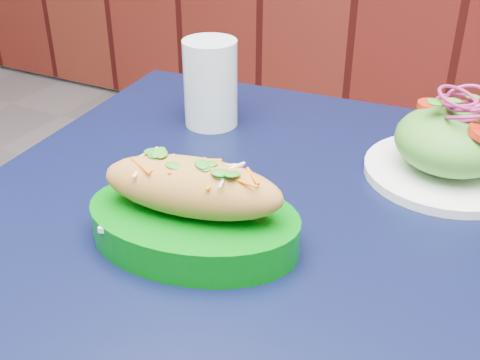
% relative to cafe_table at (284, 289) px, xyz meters
% --- Properties ---
extents(cafe_table, '(0.86, 0.86, 0.75)m').
position_rel_cafe_table_xyz_m(cafe_table, '(0.00, 0.00, 0.00)').
color(cafe_table, black).
rests_on(cafe_table, ground).
extents(banh_mi_basket, '(0.25, 0.19, 0.11)m').
position_rel_cafe_table_xyz_m(banh_mi_basket, '(-0.08, -0.07, 0.13)').
color(banh_mi_basket, '#006D0B').
rests_on(banh_mi_basket, cafe_table).
extents(salad_plate, '(0.21, 0.21, 0.12)m').
position_rel_cafe_table_xyz_m(salad_plate, '(0.13, 0.21, 0.13)').
color(salad_plate, white).
rests_on(salad_plate, cafe_table).
extents(water_glass, '(0.08, 0.08, 0.13)m').
position_rel_cafe_table_xyz_m(water_glass, '(-0.22, 0.21, 0.15)').
color(water_glass, silver).
rests_on(water_glass, cafe_table).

